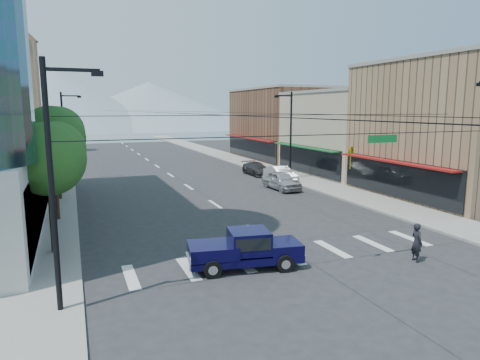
% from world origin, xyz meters
% --- Properties ---
extents(ground, '(160.00, 160.00, 0.00)m').
position_xyz_m(ground, '(0.00, 0.00, 0.00)').
color(ground, '#28282B').
rests_on(ground, ground).
extents(sidewalk_left, '(4.00, 120.00, 0.15)m').
position_xyz_m(sidewalk_left, '(-12.00, 40.00, 0.07)').
color(sidewalk_left, gray).
rests_on(sidewalk_left, ground).
extents(sidewalk_right, '(4.00, 120.00, 0.15)m').
position_xyz_m(sidewalk_right, '(12.00, 40.00, 0.07)').
color(sidewalk_right, gray).
rests_on(sidewalk_right, ground).
extents(shop_near, '(12.00, 14.00, 11.00)m').
position_xyz_m(shop_near, '(20.00, 10.00, 5.50)').
color(shop_near, '#8C6B4C').
rests_on(shop_near, ground).
extents(shop_mid, '(12.00, 14.00, 9.00)m').
position_xyz_m(shop_mid, '(20.00, 24.00, 4.50)').
color(shop_mid, tan).
rests_on(shop_mid, ground).
extents(shop_far, '(12.00, 18.00, 10.00)m').
position_xyz_m(shop_far, '(20.00, 40.00, 5.00)').
color(shop_far, brown).
rests_on(shop_far, ground).
extents(clock_tower, '(4.80, 4.80, 20.40)m').
position_xyz_m(clock_tower, '(-16.50, 62.00, 10.64)').
color(clock_tower, '#8C6B4C').
rests_on(clock_tower, ground).
extents(mountain_left, '(80.00, 80.00, 22.00)m').
position_xyz_m(mountain_left, '(-15.00, 150.00, 11.00)').
color(mountain_left, gray).
rests_on(mountain_left, ground).
extents(mountain_right, '(90.00, 90.00, 18.00)m').
position_xyz_m(mountain_right, '(20.00, 160.00, 9.00)').
color(mountain_right, gray).
rests_on(mountain_right, ground).
extents(tree_near, '(3.65, 3.64, 6.71)m').
position_xyz_m(tree_near, '(-11.07, 6.10, 4.99)').
color(tree_near, black).
rests_on(tree_near, ground).
extents(tree_midnear, '(4.09, 4.09, 7.52)m').
position_xyz_m(tree_midnear, '(-11.07, 13.10, 5.59)').
color(tree_midnear, black).
rests_on(tree_midnear, ground).
extents(tree_midfar, '(3.65, 3.64, 6.71)m').
position_xyz_m(tree_midfar, '(-11.07, 20.10, 4.99)').
color(tree_midfar, black).
rests_on(tree_midfar, ground).
extents(tree_far, '(4.09, 4.09, 7.52)m').
position_xyz_m(tree_far, '(-11.07, 27.10, 5.59)').
color(tree_far, black).
rests_on(tree_far, ground).
extents(signal_rig, '(21.80, 0.20, 9.00)m').
position_xyz_m(signal_rig, '(0.19, -1.00, 4.64)').
color(signal_rig, black).
rests_on(signal_rig, ground).
extents(lamp_pole_nw, '(2.00, 0.25, 9.00)m').
position_xyz_m(lamp_pole_nw, '(-10.67, 30.00, 4.94)').
color(lamp_pole_nw, black).
rests_on(lamp_pole_nw, ground).
extents(lamp_pole_ne, '(2.00, 0.25, 9.00)m').
position_xyz_m(lamp_pole_ne, '(10.67, 22.00, 4.94)').
color(lamp_pole_ne, black).
rests_on(lamp_pole_ne, ground).
extents(pickup_truck, '(5.53, 2.70, 1.80)m').
position_xyz_m(pickup_truck, '(-2.92, 0.71, 0.94)').
color(pickup_truck, '#090734').
rests_on(pickup_truck, ground).
extents(pedestrian, '(0.54, 0.75, 1.90)m').
position_xyz_m(pedestrian, '(5.15, -1.52, 0.95)').
color(pedestrian, black).
rests_on(pedestrian, ground).
extents(parked_car_near, '(2.18, 4.96, 1.66)m').
position_xyz_m(parked_car_near, '(7.60, 17.67, 0.83)').
color(parked_car_near, '#ABAAAF').
rests_on(parked_car_near, ground).
extents(parked_car_mid, '(1.80, 4.83, 1.58)m').
position_xyz_m(parked_car_mid, '(9.40, 21.41, 0.79)').
color(parked_car_mid, '#BBBBBB').
rests_on(parked_car_mid, ground).
extents(parked_car_far, '(2.10, 4.88, 1.40)m').
position_xyz_m(parked_car_far, '(8.99, 26.52, 0.70)').
color(parked_car_far, '#2F2F32').
rests_on(parked_car_far, ground).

